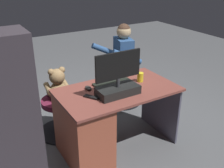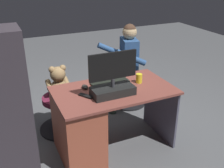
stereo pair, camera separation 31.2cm
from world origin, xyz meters
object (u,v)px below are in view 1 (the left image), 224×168
at_px(desk, 91,125).
at_px(teddy_bear, 57,85).
at_px(keyboard, 112,83).
at_px(monitor, 118,83).
at_px(person, 119,60).
at_px(office_chair_teddy, 60,114).
at_px(cup, 140,77).
at_px(computer_mouse, 88,88).
at_px(tv_remote, 91,97).
at_px(visitor_chair, 123,87).

height_order(desk, teddy_bear, teddy_bear).
bearing_deg(keyboard, monitor, 71.24).
height_order(teddy_bear, person, person).
xyz_separation_m(office_chair_teddy, teddy_bear, (0.00, -0.01, 0.39)).
xyz_separation_m(cup, teddy_bear, (0.76, -0.55, -0.13)).
xyz_separation_m(keyboard, person, (-0.52, -0.67, -0.03)).
height_order(computer_mouse, tv_remote, computer_mouse).
bearing_deg(tv_remote, computer_mouse, -139.81).
relative_size(tv_remote, person, 0.13).
height_order(monitor, office_chair_teddy, monitor).
xyz_separation_m(computer_mouse, tv_remote, (0.06, 0.18, -0.01)).
bearing_deg(tv_remote, cup, 154.86).
bearing_deg(cup, monitor, 21.04).
distance_m(desk, tv_remote, 0.34).
bearing_deg(desk, visitor_chair, -138.05).
height_order(desk, office_chair_teddy, desk).
height_order(monitor, keyboard, monitor).
distance_m(desk, office_chair_teddy, 0.61).
bearing_deg(tv_remote, person, -167.21).
height_order(tv_remote, visitor_chair, tv_remote).
bearing_deg(teddy_bear, computer_mouse, 111.90).
xyz_separation_m(keyboard, computer_mouse, (0.29, 0.01, 0.01)).
relative_size(keyboard, cup, 4.13).
bearing_deg(cup, office_chair_teddy, -35.10).
bearing_deg(keyboard, office_chair_teddy, -42.14).
relative_size(office_chair_teddy, visitor_chair, 1.06).
relative_size(tv_remote, teddy_bear, 0.38).
height_order(keyboard, tv_remote, keyboard).
relative_size(tv_remote, office_chair_teddy, 0.27).
relative_size(keyboard, office_chair_teddy, 0.76).
distance_m(tv_remote, visitor_chair, 1.38).
distance_m(desk, keyboard, 0.51).
relative_size(keyboard, teddy_bear, 1.06).
bearing_deg(cup, teddy_bear, -35.74).
distance_m(cup, tv_remote, 0.65).
bearing_deg(person, cup, 73.92).
bearing_deg(keyboard, visitor_chair, -130.87).
distance_m(monitor, computer_mouse, 0.34).
bearing_deg(visitor_chair, desk, 41.95).
height_order(desk, tv_remote, tv_remote).
relative_size(visitor_chair, person, 0.45).
height_order(teddy_bear, visitor_chair, teddy_bear).
height_order(monitor, teddy_bear, monitor).
bearing_deg(computer_mouse, monitor, 128.53).
distance_m(keyboard, teddy_bear, 0.65).
xyz_separation_m(teddy_bear, visitor_chair, (-1.07, -0.26, -0.38)).
bearing_deg(visitor_chair, computer_mouse, 38.12).
xyz_separation_m(desk, visitor_chair, (-0.94, -0.85, -0.13)).
bearing_deg(tv_remote, office_chair_teddy, -110.97).
bearing_deg(visitor_chair, monitor, 54.18).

